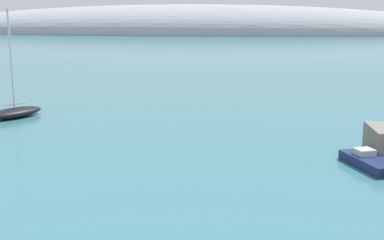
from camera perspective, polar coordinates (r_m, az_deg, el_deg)
The scene contains 3 objects.
distant_ridge at distance 246.51m, azimuth -0.66°, elevation 9.92°, with size 283.77×59.36×28.32m, color #999EA8.
sailboat_black_mid_mooring at distance 48.84m, azimuth -19.75°, elevation 0.96°, with size 4.74×5.95×9.95m.
motorboat_navy_foreground at distance 33.05m, azimuth 19.82°, elevation -4.55°, with size 3.29×4.88×1.02m.
Camera 1 is at (5.87, -6.41, 9.42)m, focal length 46.23 mm.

